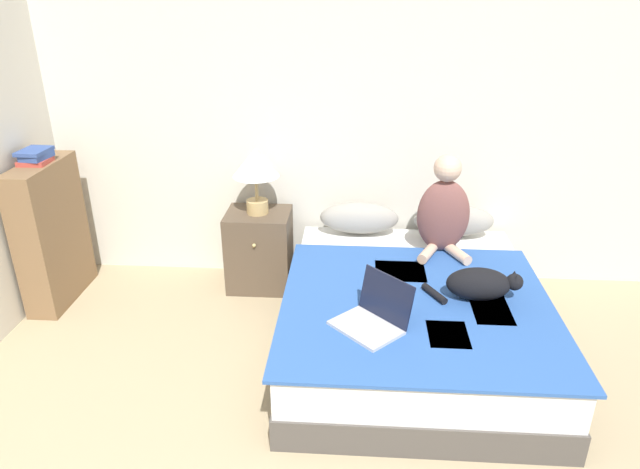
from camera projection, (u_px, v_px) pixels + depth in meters
wall_back at (349, 116)px, 4.16m from camera, size 5.51×0.05×2.55m
bed at (412, 319)px, 3.62m from camera, size 1.60×1.92×0.44m
pillow_near at (359, 218)px, 4.25m from camera, size 0.59×0.23×0.24m
pillow_far at (454, 220)px, 4.21m from camera, size 0.59×0.23×0.24m
person_sitting at (444, 211)px, 3.90m from camera, size 0.37×0.35×0.69m
cat_tabby at (480, 284)px, 3.37m from camera, size 0.58×0.21×0.20m
laptop_open at (373, 317)px, 3.13m from camera, size 0.47×0.47×0.27m
nightstand at (260, 250)px, 4.35m from camera, size 0.48×0.42×0.61m
table_lamp at (256, 167)px, 4.08m from camera, size 0.34×0.34×0.49m
bookshelf at (52, 233)px, 4.09m from camera, size 0.22×0.67×1.04m
book_stack_top at (35, 156)px, 3.87m from camera, size 0.19×0.23×0.10m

